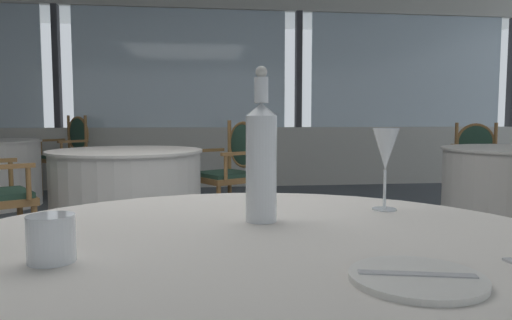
{
  "coord_description": "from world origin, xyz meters",
  "views": [
    {
      "loc": [
        0.17,
        -2.32,
        0.98
      ],
      "look_at": [
        0.31,
        -1.21,
        0.88
      ],
      "focal_mm": 33.48,
      "sensor_mm": 36.0,
      "label": 1
    }
  ],
  "objects_px": {
    "water_bottle": "(261,159)",
    "dining_chair_0_0": "(70,149)",
    "wine_glass": "(386,151)",
    "dining_chair_1_1": "(479,159)",
    "side_plate": "(417,278)",
    "dining_chair_2_1": "(232,164)",
    "water_tumbler": "(51,239)"
  },
  "relations": [
    {
      "from": "water_bottle",
      "to": "wine_glass",
      "type": "distance_m",
      "value": 0.36
    },
    {
      "from": "side_plate",
      "to": "water_tumbler",
      "type": "bearing_deg",
      "value": 163.33
    },
    {
      "from": "water_bottle",
      "to": "dining_chair_2_1",
      "type": "bearing_deg",
      "value": 86.74
    },
    {
      "from": "water_bottle",
      "to": "water_tumbler",
      "type": "xyz_separation_m",
      "value": [
        -0.4,
        -0.28,
        -0.11
      ]
    },
    {
      "from": "water_tumbler",
      "to": "water_bottle",
      "type": "bearing_deg",
      "value": 34.38
    },
    {
      "from": "side_plate",
      "to": "water_tumbler",
      "type": "height_order",
      "value": "water_tumbler"
    },
    {
      "from": "wine_glass",
      "to": "dining_chair_0_0",
      "type": "height_order",
      "value": "dining_chair_0_0"
    },
    {
      "from": "wine_glass",
      "to": "dining_chair_2_1",
      "type": "relative_size",
      "value": 0.23
    },
    {
      "from": "water_tumbler",
      "to": "dining_chair_2_1",
      "type": "distance_m",
      "value": 3.55
    },
    {
      "from": "dining_chair_0_0",
      "to": "dining_chair_1_1",
      "type": "xyz_separation_m",
      "value": [
        4.54,
        -1.7,
        -0.04
      ]
    },
    {
      "from": "dining_chair_0_0",
      "to": "dining_chair_1_1",
      "type": "bearing_deg",
      "value": 115.55
    },
    {
      "from": "water_bottle",
      "to": "side_plate",
      "type": "bearing_deg",
      "value": -68.6
    },
    {
      "from": "water_bottle",
      "to": "dining_chair_2_1",
      "type": "height_order",
      "value": "water_bottle"
    },
    {
      "from": "side_plate",
      "to": "water_tumbler",
      "type": "relative_size",
      "value": 2.51
    },
    {
      "from": "dining_chair_2_1",
      "to": "dining_chair_0_0",
      "type": "bearing_deg",
      "value": -77.6
    },
    {
      "from": "water_tumbler",
      "to": "dining_chair_0_0",
      "type": "xyz_separation_m",
      "value": [
        -1.34,
        5.49,
        -0.18
      ]
    },
    {
      "from": "dining_chair_0_0",
      "to": "dining_chair_2_1",
      "type": "bearing_deg",
      "value": 89.86
    },
    {
      "from": "water_tumbler",
      "to": "dining_chair_1_1",
      "type": "distance_m",
      "value": 4.97
    },
    {
      "from": "side_plate",
      "to": "wine_glass",
      "type": "height_order",
      "value": "wine_glass"
    },
    {
      "from": "side_plate",
      "to": "dining_chair_2_1",
      "type": "distance_m",
      "value": 3.67
    },
    {
      "from": "dining_chair_1_1",
      "to": "dining_chair_2_1",
      "type": "height_order",
      "value": "dining_chair_2_1"
    },
    {
      "from": "water_bottle",
      "to": "wine_glass",
      "type": "bearing_deg",
      "value": 15.47
    },
    {
      "from": "wine_glass",
      "to": "dining_chair_1_1",
      "type": "distance_m",
      "value": 4.23
    },
    {
      "from": "water_bottle",
      "to": "dining_chair_0_0",
      "type": "bearing_deg",
      "value": 108.44
    },
    {
      "from": "side_plate",
      "to": "dining_chair_2_1",
      "type": "bearing_deg",
      "value": 89.88
    },
    {
      "from": "dining_chair_0_0",
      "to": "water_tumbler",
      "type": "bearing_deg",
      "value": 59.71
    },
    {
      "from": "dining_chair_2_1",
      "to": "dining_chair_1_1",
      "type": "bearing_deg",
      "value": 155.29
    },
    {
      "from": "water_tumbler",
      "to": "dining_chair_0_0",
      "type": "distance_m",
      "value": 5.66
    },
    {
      "from": "side_plate",
      "to": "dining_chair_1_1",
      "type": "height_order",
      "value": "dining_chair_1_1"
    },
    {
      "from": "wine_glass",
      "to": "dining_chair_0_0",
      "type": "xyz_separation_m",
      "value": [
        -2.09,
        5.12,
        -0.3
      ]
    },
    {
      "from": "water_tumbler",
      "to": "dining_chair_0_0",
      "type": "bearing_deg",
      "value": 103.68
    },
    {
      "from": "wine_glass",
      "to": "dining_chair_2_1",
      "type": "bearing_deg",
      "value": 93.03
    }
  ]
}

